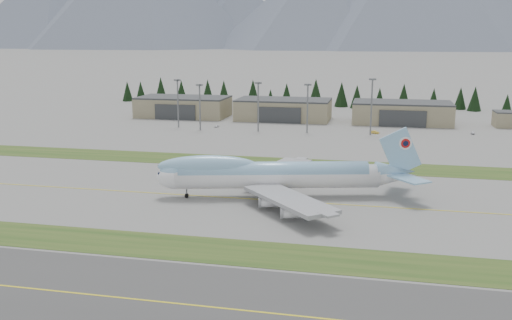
% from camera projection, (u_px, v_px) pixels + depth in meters
% --- Properties ---
extents(ground, '(7000.00, 7000.00, 0.00)m').
position_uv_depth(ground, '(245.00, 199.00, 151.95)').
color(ground, slate).
rests_on(ground, ground).
extents(grass_strip_near, '(400.00, 14.00, 0.08)m').
position_uv_depth(grass_strip_near, '(201.00, 249.00, 115.66)').
color(grass_strip_near, '#28491A').
rests_on(grass_strip_near, ground).
extents(grass_strip_far, '(400.00, 18.00, 0.08)m').
position_uv_depth(grass_strip_far, '(275.00, 163.00, 194.93)').
color(grass_strip_far, '#28491A').
rests_on(grass_strip_far, ground).
extents(asphalt_taxiway, '(400.00, 32.00, 0.04)m').
position_uv_depth(asphalt_taxiway, '(156.00, 302.00, 92.74)').
color(asphalt_taxiway, '#3C3C3C').
rests_on(asphalt_taxiway, ground).
extents(taxiway_line_main, '(400.00, 0.40, 0.02)m').
position_uv_depth(taxiway_line_main, '(245.00, 199.00, 151.95)').
color(taxiway_line_main, yellow).
rests_on(taxiway_line_main, ground).
extents(taxiway_line_near, '(400.00, 0.40, 0.02)m').
position_uv_depth(taxiway_line_near, '(156.00, 302.00, 92.74)').
color(taxiway_line_near, yellow).
rests_on(taxiway_line_near, ground).
extents(boeing_747_freighter, '(72.01, 60.22, 18.92)m').
position_uv_depth(boeing_747_freighter, '(274.00, 174.00, 152.42)').
color(boeing_747_freighter, white).
rests_on(boeing_747_freighter, ground).
extents(hangar_left, '(48.00, 26.60, 10.80)m').
position_uv_depth(hangar_left, '(183.00, 107.00, 308.59)').
color(hangar_left, gray).
rests_on(hangar_left, ground).
extents(hangar_center, '(48.00, 26.60, 10.80)m').
position_uv_depth(hangar_center, '(284.00, 109.00, 297.10)').
color(hangar_center, gray).
rests_on(hangar_center, ground).
extents(hangar_right, '(48.00, 26.60, 10.80)m').
position_uv_depth(hangar_right, '(402.00, 112.00, 284.56)').
color(hangar_right, gray).
rests_on(hangar_right, ground).
extents(control_shed, '(14.00, 12.00, 7.60)m').
position_uv_depth(control_shed, '(509.00, 119.00, 272.64)').
color(control_shed, gray).
rests_on(control_shed, ground).
extents(floodlight_masts, '(160.12, 9.01, 24.76)m').
position_uv_depth(floodlight_masts, '(307.00, 97.00, 254.18)').
color(floodlight_masts, slate).
rests_on(floodlight_masts, ground).
extents(service_vehicle_a, '(1.73, 3.29, 1.07)m').
position_uv_depth(service_vehicle_a, '(217.00, 127.00, 272.51)').
color(service_vehicle_a, silver).
rests_on(service_vehicle_a, ground).
extents(service_vehicle_b, '(4.36, 2.96, 1.36)m').
position_uv_depth(service_vehicle_b, '(375.00, 134.00, 254.65)').
color(service_vehicle_b, gold).
rests_on(service_vehicle_b, ground).
extents(service_vehicle_c, '(2.16, 4.34, 1.21)m').
position_uv_depth(service_vehicle_c, '(473.00, 134.00, 253.32)').
color(service_vehicle_c, silver).
rests_on(service_vehicle_c, ground).
extents(conifer_belt, '(276.69, 15.80, 16.92)m').
position_uv_depth(conifer_belt, '(301.00, 94.00, 355.33)').
color(conifer_belt, black).
rests_on(conifer_belt, ground).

